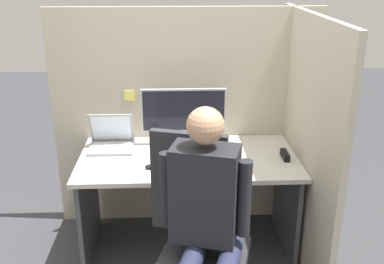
{
  "coord_description": "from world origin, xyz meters",
  "views": [
    {
      "loc": [
        -0.1,
        -2.4,
        1.95
      ],
      "look_at": [
        0.02,
        0.19,
        0.96
      ],
      "focal_mm": 42.0,
      "sensor_mm": 36.0,
      "label": 1
    }
  ],
  "objects_px": {
    "laptop": "(111,142)",
    "person": "(208,212)",
    "monitor": "(184,113)",
    "stapler": "(285,155)",
    "office_chair": "(197,231)",
    "carrot_toy": "(193,165)",
    "paper_box": "(184,141)"
  },
  "relations": [
    {
      "from": "office_chair",
      "to": "person",
      "type": "xyz_separation_m",
      "value": [
        0.05,
        -0.16,
        0.21
      ]
    },
    {
      "from": "person",
      "to": "paper_box",
      "type": "bearing_deg",
      "value": 95.39
    },
    {
      "from": "person",
      "to": "laptop",
      "type": "bearing_deg",
      "value": 122.28
    },
    {
      "from": "laptop",
      "to": "carrot_toy",
      "type": "distance_m",
      "value": 0.66
    },
    {
      "from": "office_chair",
      "to": "stapler",
      "type": "bearing_deg",
      "value": 43.06
    },
    {
      "from": "stapler",
      "to": "person",
      "type": "relative_size",
      "value": 0.11
    },
    {
      "from": "monitor",
      "to": "person",
      "type": "xyz_separation_m",
      "value": [
        0.1,
        -1.02,
        -0.2
      ]
    },
    {
      "from": "monitor",
      "to": "laptop",
      "type": "bearing_deg",
      "value": -174.25
    },
    {
      "from": "laptop",
      "to": "person",
      "type": "xyz_separation_m",
      "value": [
        0.61,
        -0.96,
        -0.01
      ]
    },
    {
      "from": "monitor",
      "to": "carrot_toy",
      "type": "height_order",
      "value": "monitor"
    },
    {
      "from": "stapler",
      "to": "laptop",
      "type": "bearing_deg",
      "value": 169.14
    },
    {
      "from": "laptop",
      "to": "office_chair",
      "type": "bearing_deg",
      "value": -55.13
    },
    {
      "from": "carrot_toy",
      "to": "office_chair",
      "type": "bearing_deg",
      "value": -89.72
    },
    {
      "from": "carrot_toy",
      "to": "stapler",
      "type": "bearing_deg",
      "value": 11.12
    },
    {
      "from": "monitor",
      "to": "person",
      "type": "distance_m",
      "value": 1.04
    },
    {
      "from": "paper_box",
      "to": "laptop",
      "type": "bearing_deg",
      "value": -174.56
    },
    {
      "from": "stapler",
      "to": "office_chair",
      "type": "height_order",
      "value": "office_chair"
    },
    {
      "from": "stapler",
      "to": "carrot_toy",
      "type": "bearing_deg",
      "value": -168.88
    },
    {
      "from": "laptop",
      "to": "monitor",
      "type": "bearing_deg",
      "value": 5.75
    },
    {
      "from": "paper_box",
      "to": "laptop",
      "type": "relative_size",
      "value": 0.99
    },
    {
      "from": "paper_box",
      "to": "person",
      "type": "distance_m",
      "value": 1.02
    },
    {
      "from": "stapler",
      "to": "monitor",
      "type": "bearing_deg",
      "value": 157.43
    },
    {
      "from": "office_chair",
      "to": "person",
      "type": "height_order",
      "value": "person"
    },
    {
      "from": "stapler",
      "to": "office_chair",
      "type": "relative_size",
      "value": 0.13
    },
    {
      "from": "carrot_toy",
      "to": "person",
      "type": "distance_m",
      "value": 0.62
    },
    {
      "from": "laptop",
      "to": "person",
      "type": "height_order",
      "value": "person"
    },
    {
      "from": "paper_box",
      "to": "office_chair",
      "type": "relative_size",
      "value": 0.29
    },
    {
      "from": "paper_box",
      "to": "carrot_toy",
      "type": "xyz_separation_m",
      "value": [
        0.05,
        -0.4,
        -0.01
      ]
    },
    {
      "from": "laptop",
      "to": "person",
      "type": "distance_m",
      "value": 1.14
    },
    {
      "from": "paper_box",
      "to": "office_chair",
      "type": "height_order",
      "value": "office_chair"
    },
    {
      "from": "paper_box",
      "to": "person",
      "type": "bearing_deg",
      "value": -84.61
    },
    {
      "from": "paper_box",
      "to": "laptop",
      "type": "distance_m",
      "value": 0.52
    }
  ]
}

